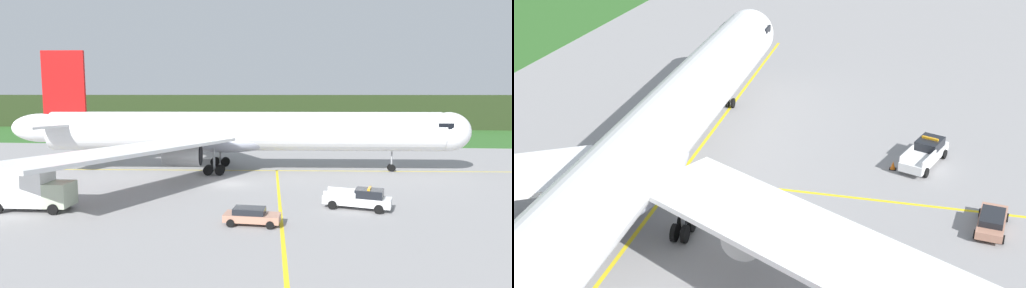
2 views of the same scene
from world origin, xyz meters
The scene contains 10 objects.
ground centered at (0.00, 0.00, 0.00)m, with size 320.00×320.00×0.00m, color gray.
grass_verge centered at (0.00, 56.92, 0.02)m, with size 320.00×44.36×0.04m, color #2E6025.
distant_tree_line centered at (0.00, 77.08, 4.69)m, with size 288.00×6.37×9.39m, color #27341A.
taxiway_centerline_main centered at (0.66, 8.45, 0.00)m, with size 78.62×0.30×0.01m, color yellow.
taxiway_centerline_spur centered at (6.04, -10.12, 0.00)m, with size 38.28×0.30×0.01m, color yellow.
airliner centered at (-0.36, 8.39, 4.92)m, with size 58.36×52.41×15.19m.
ops_pickup_truck centered at (12.75, -8.96, 0.90)m, with size 5.95×3.40×1.94m.
catering_truck centered at (-14.84, -12.07, 1.95)m, with size 6.37×2.77×3.94m.
staff_car centered at (4.03, -14.25, 0.70)m, with size 4.32×2.21×1.30m.
apron_cone centered at (11.01, -6.71, 0.33)m, with size 0.54×0.54×0.67m.
Camera 1 is at (7.41, -45.52, 9.83)m, focal length 30.21 mm.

